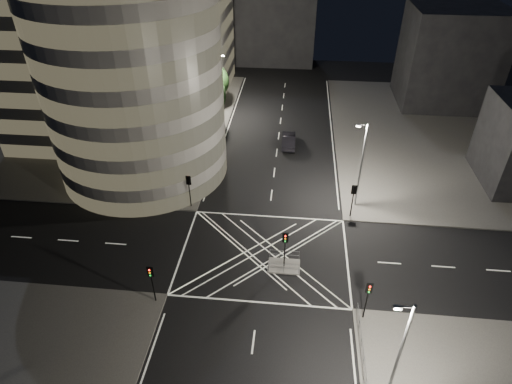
# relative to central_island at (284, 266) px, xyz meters

# --- Properties ---
(ground) EXTENTS (120.00, 120.00, 0.00)m
(ground) POSITION_rel_central_island_xyz_m (-2.00, 1.50, -0.07)
(ground) COLOR black
(ground) RESTS_ON ground
(sidewalk_far_left) EXTENTS (42.00, 42.00, 0.15)m
(sidewalk_far_left) POSITION_rel_central_island_xyz_m (-31.00, 28.50, 0.00)
(sidewalk_far_left) COLOR #52504D
(sidewalk_far_left) RESTS_ON ground
(sidewalk_far_right) EXTENTS (42.00, 42.00, 0.15)m
(sidewalk_far_right) POSITION_rel_central_island_xyz_m (27.00, 28.50, 0.00)
(sidewalk_far_right) COLOR #52504D
(sidewalk_far_right) RESTS_ON ground
(central_island) EXTENTS (3.00, 2.00, 0.15)m
(central_island) POSITION_rel_central_island_xyz_m (0.00, 0.00, 0.00)
(central_island) COLOR slate
(central_island) RESTS_ON ground
(office_tower_curved) EXTENTS (30.00, 29.00, 27.20)m
(office_tower_curved) POSITION_rel_central_island_xyz_m (-22.74, 20.24, 12.58)
(office_tower_curved) COLOR gray
(office_tower_curved) RESTS_ON sidewalk_far_left
(office_block_rear) EXTENTS (24.00, 16.00, 22.00)m
(office_block_rear) POSITION_rel_central_island_xyz_m (-24.00, 43.50, 11.07)
(office_block_rear) COLOR gray
(office_block_rear) RESTS_ON sidewalk_far_left
(building_right_far) EXTENTS (14.00, 12.00, 15.00)m
(building_right_far) POSITION_rel_central_island_xyz_m (24.00, 41.50, 7.58)
(building_right_far) COLOR black
(building_right_far) RESTS_ON sidewalk_far_right
(building_far_end) EXTENTS (18.00, 8.00, 18.00)m
(building_far_end) POSITION_rel_central_island_xyz_m (-6.00, 59.50, 8.93)
(building_far_end) COLOR black
(building_far_end) RESTS_ON ground
(tree_a) EXTENTS (3.75, 3.75, 6.36)m
(tree_a) POSITION_rel_central_island_xyz_m (-12.50, 10.50, 4.26)
(tree_a) COLOR black
(tree_a) RESTS_ON sidewalk_far_left
(tree_b) EXTENTS (4.03, 4.03, 7.25)m
(tree_b) POSITION_rel_central_island_xyz_m (-12.50, 16.50, 4.99)
(tree_b) COLOR black
(tree_b) RESTS_ON sidewalk_far_left
(tree_c) EXTENTS (3.81, 3.81, 6.78)m
(tree_c) POSITION_rel_central_island_xyz_m (-12.50, 22.50, 4.64)
(tree_c) COLOR black
(tree_c) RESTS_ON sidewalk_far_left
(tree_d) EXTENTS (5.21, 5.21, 7.75)m
(tree_d) POSITION_rel_central_island_xyz_m (-12.50, 28.50, 4.82)
(tree_d) COLOR black
(tree_d) RESTS_ON sidewalk_far_left
(tree_e) EXTENTS (4.27, 4.27, 7.14)m
(tree_e) POSITION_rel_central_island_xyz_m (-12.50, 34.50, 4.75)
(tree_e) COLOR black
(tree_e) RESTS_ON sidewalk_far_left
(traffic_signal_fl) EXTENTS (0.55, 0.22, 4.00)m
(traffic_signal_fl) POSITION_rel_central_island_xyz_m (-10.80, 8.30, 2.84)
(traffic_signal_fl) COLOR black
(traffic_signal_fl) RESTS_ON sidewalk_far_left
(traffic_signal_nl) EXTENTS (0.55, 0.22, 4.00)m
(traffic_signal_nl) POSITION_rel_central_island_xyz_m (-10.80, -5.30, 2.84)
(traffic_signal_nl) COLOR black
(traffic_signal_nl) RESTS_ON sidewalk_near_left
(traffic_signal_fr) EXTENTS (0.55, 0.22, 4.00)m
(traffic_signal_fr) POSITION_rel_central_island_xyz_m (6.80, 8.30, 2.84)
(traffic_signal_fr) COLOR black
(traffic_signal_fr) RESTS_ON sidewalk_far_right
(traffic_signal_nr) EXTENTS (0.55, 0.22, 4.00)m
(traffic_signal_nr) POSITION_rel_central_island_xyz_m (6.80, -5.30, 2.84)
(traffic_signal_nr) COLOR black
(traffic_signal_nr) RESTS_ON sidewalk_near_right
(traffic_signal_island) EXTENTS (0.55, 0.22, 4.00)m
(traffic_signal_island) POSITION_rel_central_island_xyz_m (0.00, 0.00, 2.84)
(traffic_signal_island) COLOR black
(traffic_signal_island) RESTS_ON central_island
(street_lamp_left_near) EXTENTS (1.25, 0.25, 10.00)m
(street_lamp_left_near) POSITION_rel_central_island_xyz_m (-11.44, 13.50, 5.47)
(street_lamp_left_near) COLOR slate
(street_lamp_left_near) RESTS_ON sidewalk_far_left
(street_lamp_left_far) EXTENTS (1.25, 0.25, 10.00)m
(street_lamp_left_far) POSITION_rel_central_island_xyz_m (-11.44, 31.50, 5.47)
(street_lamp_left_far) COLOR slate
(street_lamp_left_far) RESTS_ON sidewalk_far_left
(street_lamp_right_far) EXTENTS (1.25, 0.25, 10.00)m
(street_lamp_right_far) POSITION_rel_central_island_xyz_m (7.44, 10.50, 5.47)
(street_lamp_right_far) COLOR slate
(street_lamp_right_far) RESTS_ON sidewalk_far_right
(street_lamp_right_near) EXTENTS (1.25, 0.25, 10.00)m
(street_lamp_right_near) POSITION_rel_central_island_xyz_m (7.44, -12.50, 5.47)
(street_lamp_right_near) COLOR slate
(street_lamp_right_near) RESTS_ON sidewalk_near_right
(railing_near_right) EXTENTS (0.06, 11.70, 1.10)m
(railing_near_right) POSITION_rel_central_island_xyz_m (6.30, -10.65, 0.62)
(railing_near_right) COLOR slate
(railing_near_right) RESTS_ON sidewalk_near_right
(railing_island_south) EXTENTS (2.80, 0.06, 1.10)m
(railing_island_south) POSITION_rel_central_island_xyz_m (0.00, -0.90, 0.62)
(railing_island_south) COLOR slate
(railing_island_south) RESTS_ON central_island
(railing_island_north) EXTENTS (2.80, 0.06, 1.10)m
(railing_island_north) POSITION_rel_central_island_xyz_m (0.00, 0.90, 0.62)
(railing_island_north) COLOR slate
(railing_island_north) RESTS_ON central_island
(sedan) EXTENTS (1.94, 5.24, 1.71)m
(sedan) POSITION_rel_central_island_xyz_m (-0.50, 23.68, 0.78)
(sedan) COLOR black
(sedan) RESTS_ON ground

